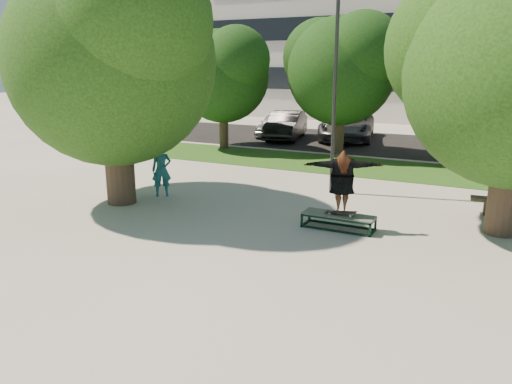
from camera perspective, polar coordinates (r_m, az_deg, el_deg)
The scene contains 16 objects.
ground at distance 12.32m, azimuth -3.33°, elevation -4.71°, with size 120.00×120.00×0.00m, color gray.
grass_strip at distance 20.55m, azimuth 12.52°, elevation 2.79°, with size 30.00×4.00×0.02m, color #1F4915.
asphalt_strip at distance 27.01m, azimuth 13.94°, elevation 5.43°, with size 40.00×8.00×0.01m, color black.
tree_left at distance 15.08m, azimuth -16.19°, elevation 15.36°, with size 6.96×5.95×7.12m.
bg_tree_left at distance 24.51m, azimuth -3.87°, elevation 13.70°, with size 5.28×4.51×5.77m.
bg_tree_mid at distance 23.20m, azimuth 9.61°, elevation 14.19°, with size 5.76×4.92×6.24m.
bg_tree_right at distance 21.68m, azimuth 23.46°, elevation 11.84°, with size 5.04×4.31×5.43m.
lamppost at distance 15.84m, azimuth 8.98°, elevation 11.06°, with size 0.25×0.15×6.11m.
office_building at distance 42.95m, azimuth 17.02°, elevation 19.14°, with size 30.00×14.12×16.00m.
grind_box at distance 12.73m, azimuth 9.38°, elevation -3.35°, with size 1.80×0.60×0.38m.
skater_rig at distance 12.44m, azimuth 9.82°, elevation 1.18°, with size 1.97×1.19×1.63m.
bystander at distance 15.82m, azimuth -10.75°, elevation 2.50°, with size 0.61×0.40×1.67m, color #1B6167.
car_silver_a at distance 28.85m, azimuth 2.32°, elevation 7.71°, with size 1.57×3.90×1.33m, color #ABABB0.
car_dark at distance 27.67m, azimuth 3.44°, elevation 7.62°, with size 1.62×4.63×1.53m, color black.
car_grey at distance 27.86m, azimuth 10.41°, elevation 7.55°, with size 2.68×5.82×1.62m, color #545559.
car_silver_b at distance 24.95m, azimuth 26.89°, elevation 5.14°, with size 1.89×4.66×1.35m, color #B8B7BD.
Camera 1 is at (5.86, -10.06, 4.03)m, focal length 35.00 mm.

